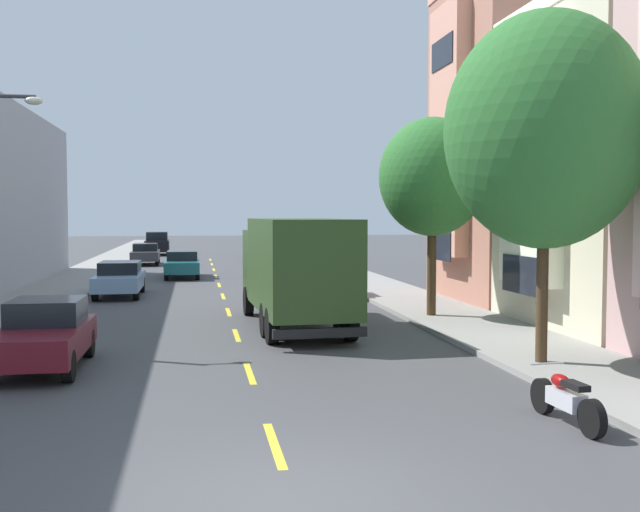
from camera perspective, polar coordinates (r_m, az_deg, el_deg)
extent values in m
plane|color=#424244|center=(38.84, -7.94, -1.81)|extent=(160.00, 160.00, 0.00)
cube|color=gray|center=(37.30, -18.82, -2.05)|extent=(3.20, 120.00, 0.14)
cube|color=gray|center=(37.73, 3.00, -1.82)|extent=(3.20, 120.00, 0.14)
cube|color=yellow|center=(11.25, -3.54, -14.32)|extent=(0.14, 2.20, 0.01)
cube|color=yellow|center=(16.07, -5.46, -8.97)|extent=(0.14, 2.20, 0.01)
cube|color=yellow|center=(20.98, -6.46, -6.09)|extent=(0.14, 2.20, 0.01)
cube|color=yellow|center=(25.92, -7.08, -4.31)|extent=(0.14, 2.20, 0.01)
cube|color=yellow|center=(30.88, -7.50, -3.10)|extent=(0.14, 2.20, 0.01)
cube|color=yellow|center=(35.85, -7.80, -2.22)|extent=(0.14, 2.20, 0.01)
cube|color=yellow|center=(40.83, -8.02, -1.56)|extent=(0.14, 2.20, 0.01)
cube|color=yellow|center=(45.81, -8.20, -1.04)|extent=(0.14, 2.20, 0.01)
cube|color=yellow|center=(50.80, -8.35, -0.63)|extent=(0.14, 2.20, 0.01)
cube|color=yellow|center=(55.79, -8.46, -0.28)|extent=(0.14, 2.20, 0.01)
cube|color=white|center=(23.18, 17.40, 18.13)|extent=(0.60, 6.84, 0.44)
cube|color=white|center=(22.21, 15.99, 7.16)|extent=(0.55, 3.08, 7.17)
cube|color=#1E232D|center=(22.10, 15.17, -1.40)|extent=(0.04, 2.34, 1.10)
cube|color=#1E232D|center=(22.06, 15.27, 5.76)|extent=(0.04, 2.34, 1.10)
cube|color=#1E232D|center=(22.35, 15.38, 12.84)|extent=(0.04, 2.34, 1.10)
cube|color=#B27560|center=(31.19, 20.04, 7.97)|extent=(11.00, 6.84, 12.15)
cube|color=#E19B83|center=(28.85, 9.90, 9.49)|extent=(0.55, 3.08, 9.48)
cube|color=#1E232D|center=(28.60, 9.26, 0.77)|extent=(0.04, 2.34, 1.10)
cube|color=#1E232D|center=(28.68, 9.32, 8.07)|extent=(0.04, 2.34, 1.10)
cube|color=#1E232D|center=(29.22, 9.39, 15.21)|extent=(0.04, 2.34, 1.10)
cylinder|color=#47331E|center=(16.97, 16.77, -2.60)|extent=(0.26, 0.26, 3.15)
ellipsoid|color=#2D6B2D|center=(16.99, 16.97, 9.25)|extent=(4.37, 4.37, 5.15)
cylinder|color=#47331E|center=(24.09, 8.61, -0.94)|extent=(0.30, 0.30, 3.03)
ellipsoid|color=#2D6B2D|center=(24.05, 8.67, 6.07)|extent=(3.43, 3.43, 3.81)
cylinder|color=#38383D|center=(20.18, -22.65, 11.31)|extent=(1.10, 0.10, 0.10)
ellipsoid|color=silver|center=(20.06, -21.22, 11.10)|extent=(0.44, 0.28, 0.20)
cube|color=#2D471E|center=(21.07, -1.52, -0.67)|extent=(2.61, 5.76, 2.61)
cube|color=#2D471E|center=(25.01, -3.14, -0.52)|extent=(2.37, 1.98, 2.20)
cube|color=black|center=(25.87, -3.44, 0.68)|extent=(2.02, 0.15, 0.97)
cube|color=black|center=(18.55, 0.01, -5.96)|extent=(2.40, 0.25, 0.24)
cylinder|color=black|center=(25.35, -0.77, -3.37)|extent=(0.31, 0.97, 0.96)
cylinder|color=black|center=(25.04, -5.55, -3.47)|extent=(0.31, 0.97, 0.96)
cylinder|color=black|center=(19.85, 2.36, -5.21)|extent=(0.31, 0.97, 0.96)
cylinder|color=black|center=(19.45, -3.74, -5.40)|extent=(0.31, 0.97, 0.96)
cylinder|color=black|center=(20.91, 1.62, -4.78)|extent=(0.31, 0.97, 0.96)
cylinder|color=black|center=(20.53, -4.17, -4.94)|extent=(0.31, 0.97, 0.96)
cube|color=#7A9EC6|center=(31.67, -15.21, -1.89)|extent=(1.82, 4.51, 0.60)
cube|color=black|center=(31.85, -15.18, -0.87)|extent=(1.59, 2.17, 0.50)
cylinder|color=black|center=(30.28, -16.98, -2.72)|extent=(0.22, 0.66, 0.66)
cylinder|color=black|center=(30.11, -14.00, -2.70)|extent=(0.22, 0.66, 0.66)
cylinder|color=black|center=(33.30, -16.29, -2.18)|extent=(0.22, 0.66, 0.66)
cylinder|color=black|center=(33.15, -13.57, -2.16)|extent=(0.22, 0.66, 0.66)
cube|color=maroon|center=(17.30, -20.60, -6.14)|extent=(1.78, 4.02, 0.62)
cube|color=black|center=(17.69, -20.33, -4.02)|extent=(1.55, 1.69, 0.55)
cylinder|color=black|center=(15.90, -18.85, -8.06)|extent=(0.23, 0.66, 0.66)
cylinder|color=black|center=(18.83, -22.03, -6.38)|extent=(0.23, 0.66, 0.66)
cylinder|color=black|center=(18.54, -17.42, -6.43)|extent=(0.23, 0.66, 0.66)
cube|color=navy|center=(41.58, -2.19, -0.57)|extent=(1.84, 4.04, 0.62)
cube|color=black|center=(41.07, -2.08, 0.20)|extent=(1.57, 1.72, 0.55)
cylinder|color=black|center=(43.06, -1.46, -0.85)|extent=(0.24, 0.67, 0.66)
cylinder|color=black|center=(42.83, -3.47, -0.87)|extent=(0.24, 0.67, 0.66)
cylinder|color=black|center=(40.39, -0.82, -1.12)|extent=(0.24, 0.67, 0.66)
cylinder|color=black|center=(40.15, -2.96, -1.15)|extent=(0.24, 0.67, 0.66)
cube|color=#333338|center=(51.15, -13.32, 0.05)|extent=(1.88, 4.53, 0.60)
cube|color=black|center=(51.35, -13.31, 0.68)|extent=(1.62, 2.19, 0.50)
cylinder|color=black|center=(49.69, -14.30, -0.40)|extent=(0.23, 0.66, 0.66)
cylinder|color=black|center=(49.61, -12.48, -0.38)|extent=(0.23, 0.66, 0.66)
cylinder|color=black|center=(52.74, -14.10, -0.19)|extent=(0.23, 0.66, 0.66)
cylinder|color=black|center=(52.67, -12.38, -0.17)|extent=(0.23, 0.66, 0.66)
cube|color=tan|center=(30.67, 0.60, -1.92)|extent=(1.76, 4.01, 0.62)
cube|color=black|center=(30.15, 0.76, -0.89)|extent=(1.54, 1.69, 0.55)
cylinder|color=black|center=(32.17, 1.52, -2.23)|extent=(0.22, 0.66, 0.66)
cylinder|color=black|center=(31.91, -1.17, -2.28)|extent=(0.22, 0.66, 0.66)
cylinder|color=black|center=(29.51, 2.51, -2.73)|extent=(0.22, 0.66, 0.66)
cylinder|color=black|center=(29.24, -0.41, -2.78)|extent=(0.22, 0.66, 0.66)
cube|color=#AD1E1E|center=(52.30, -3.66, 0.36)|extent=(2.03, 4.83, 0.90)
cube|color=black|center=(52.27, -3.67, 1.24)|extent=(1.76, 2.81, 0.70)
cylinder|color=black|center=(54.05, -2.96, -0.02)|extent=(0.23, 0.66, 0.66)
cylinder|color=black|center=(53.85, -4.78, -0.04)|extent=(0.23, 0.66, 0.66)
cylinder|color=black|center=(50.83, -2.47, -0.22)|extent=(0.23, 0.66, 0.66)
cylinder|color=black|center=(50.61, -4.41, -0.24)|extent=(0.23, 0.66, 0.66)
cube|color=black|center=(63.30, -12.44, 0.79)|extent=(2.06, 4.84, 0.90)
cube|color=black|center=(63.27, -12.45, 1.52)|extent=(1.78, 2.82, 0.70)
cylinder|color=black|center=(61.72, -13.28, 0.30)|extent=(0.23, 0.66, 0.66)
cylinder|color=black|center=(61.67, -11.68, 0.32)|extent=(0.23, 0.66, 0.66)
cylinder|color=black|center=(64.98, -13.16, 0.45)|extent=(0.23, 0.66, 0.66)
cylinder|color=black|center=(64.93, -11.64, 0.47)|extent=(0.23, 0.66, 0.66)
cube|color=#194C28|center=(58.49, -4.18, 0.53)|extent=(1.92, 4.74, 0.62)
cube|color=black|center=(58.09, -4.15, 1.09)|extent=(1.66, 2.85, 0.55)
cylinder|color=black|center=(60.16, -3.53, 0.31)|extent=(0.23, 0.66, 0.66)
cylinder|color=black|center=(60.05, -5.05, 0.30)|extent=(0.23, 0.66, 0.66)
cylinder|color=black|center=(56.98, -3.26, 0.15)|extent=(0.23, 0.66, 0.66)
cylinder|color=black|center=(56.86, -4.86, 0.14)|extent=(0.23, 0.66, 0.66)
cube|color=#195B60|center=(40.23, -10.57, -0.76)|extent=(1.80, 4.50, 0.60)
cube|color=black|center=(40.42, -10.58, 0.04)|extent=(1.58, 2.16, 0.50)
cylinder|color=black|center=(38.75, -11.77, -1.37)|extent=(0.22, 0.66, 0.66)
cylinder|color=black|center=(38.72, -9.44, -1.35)|extent=(0.22, 0.66, 0.66)
cylinder|color=black|center=(41.80, -11.62, -1.04)|extent=(0.22, 0.66, 0.66)
cylinder|color=black|center=(41.77, -9.45, -1.02)|extent=(0.22, 0.66, 0.66)
cylinder|color=black|center=(13.38, 16.81, -10.29)|extent=(0.17, 0.61, 0.60)
cylinder|color=black|center=(12.19, 20.26, -11.69)|extent=(0.17, 0.61, 0.60)
cube|color=silver|center=(12.75, 18.46, -10.44)|extent=(0.33, 0.83, 0.28)
ellipsoid|color=maroon|center=(12.84, 18.07, -9.15)|extent=(0.24, 0.48, 0.22)
cube|color=black|center=(12.47, 19.12, -9.44)|extent=(0.25, 0.53, 0.10)
cylinder|color=silver|center=(13.16, 17.10, -7.94)|extent=(0.62, 0.07, 0.03)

